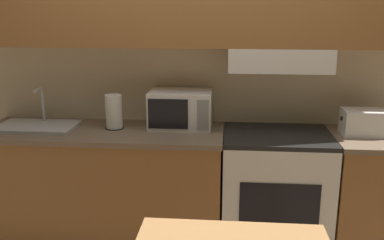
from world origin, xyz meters
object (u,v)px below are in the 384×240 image
microwave (181,109)px  toaster (365,122)px  sink_basin (37,126)px  stove_range (274,193)px  paper_towel_roll (114,112)px

microwave → toaster: microwave is taller
microwave → toaster: 1.27m
microwave → sink_basin: size_ratio=0.79×
microwave → sink_basin: sink_basin is taller
stove_range → toaster: (0.58, 0.02, 0.53)m
microwave → sink_basin: 1.04m
stove_range → microwave: size_ratio=1.99×
stove_range → toaster: bearing=2.5°
stove_range → sink_basin: bearing=180.0°
microwave → paper_towel_roll: size_ratio=1.82×
microwave → toaster: (1.26, -0.10, -0.04)m
sink_basin → paper_towel_roll: sink_basin is taller
sink_basin → microwave: bearing=6.8°
toaster → paper_towel_roll: 1.73m
stove_range → toaster: toaster is taller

